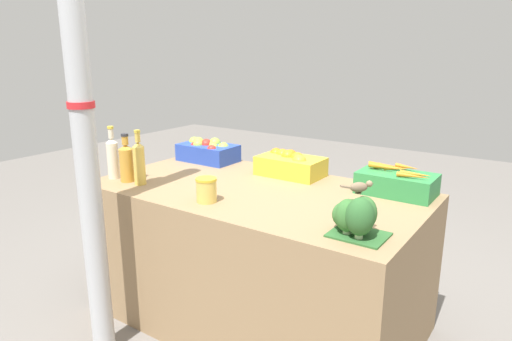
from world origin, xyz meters
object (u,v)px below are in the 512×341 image
apple_crate (208,151)px  juice_bottle_cloudy (113,157)px  broccoli_pile (355,216)px  sparrow_bird (360,187)px  juice_bottle_amber (127,162)px  carrot_crate (397,182)px  orange_crate (290,164)px  pickle_jar (206,190)px  support_pole (83,130)px  juice_bottle_golden (139,162)px

apple_crate → juice_bottle_cloudy: (-0.17, -0.62, 0.06)m
broccoli_pile → sparrow_bird: 0.12m
juice_bottle_cloudy → sparrow_bird: 1.48m
juice_bottle_amber → sparrow_bird: juice_bottle_amber is taller
sparrow_bird → carrot_crate: bearing=51.3°
broccoli_pile → juice_bottle_amber: juice_bottle_amber is taller
apple_crate → carrot_crate: (1.26, 0.00, -0.01)m
apple_crate → orange_crate: (0.63, 0.01, -0.00)m
orange_crate → sparrow_bird: bearing=-42.5°
juice_bottle_amber → sparrow_bird: size_ratio=2.52×
broccoli_pile → pickle_jar: bearing=-178.6°
pickle_jar → broccoli_pile: bearing=1.4°
support_pole → apple_crate: size_ratio=6.03×
orange_crate → broccoli_pile: size_ratio=1.62×
pickle_jar → juice_bottle_amber: bearing=178.1°
support_pole → broccoli_pile: 1.25m
juice_bottle_cloudy → juice_bottle_golden: same height
orange_crate → carrot_crate: 0.63m
apple_crate → juice_bottle_cloudy: size_ratio=1.26×
carrot_crate → sparrow_bird: (0.04, -0.62, 0.14)m
carrot_crate → orange_crate: bearing=179.7°
apple_crate → juice_bottle_golden: (0.05, -0.62, 0.06)m
apple_crate → juice_bottle_amber: size_ratio=1.39×
juice_bottle_cloudy → pickle_jar: 0.72m
broccoli_pile → juice_bottle_cloudy: 1.47m
orange_crate → carrot_crate: bearing=-0.3°
apple_crate → juice_bottle_cloudy: bearing=-105.4°
support_pole → carrot_crate: 1.54m
orange_crate → juice_bottle_cloudy: juice_bottle_cloudy is taller
apple_crate → sparrow_bird: 1.45m
pickle_jar → carrot_crate: bearing=42.0°
carrot_crate → sparrow_bird: size_ratio=3.51×
juice_bottle_cloudy → juice_bottle_golden: 0.22m
apple_crate → juice_bottle_golden: size_ratio=1.26×
broccoli_pile → pickle_jar: size_ratio=1.96×
support_pole → broccoli_pile: size_ratio=9.75×
juice_bottle_golden → pickle_jar: juice_bottle_golden is taller
carrot_crate → broccoli_pile: size_ratio=1.62×
pickle_jar → sparrow_bird: sparrow_bird is taller
broccoli_pile → pickle_jar: (-0.75, -0.02, -0.02)m
orange_crate → juice_bottle_golden: size_ratio=1.26×
carrot_crate → juice_bottle_golden: juice_bottle_golden is taller
juice_bottle_cloudy → sparrow_bird: juice_bottle_cloudy is taller
sparrow_bird → broccoli_pile: bearing=-169.6°
orange_crate → broccoli_pile: broccoli_pile is taller
support_pole → apple_crate: (-0.14, 1.01, -0.30)m
pickle_jar → sparrow_bird: bearing=2.3°
juice_bottle_cloudy → carrot_crate: bearing=23.6°
juice_bottle_amber → pickle_jar: 0.60m
juice_bottle_amber → pickle_jar: size_ratio=2.27×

